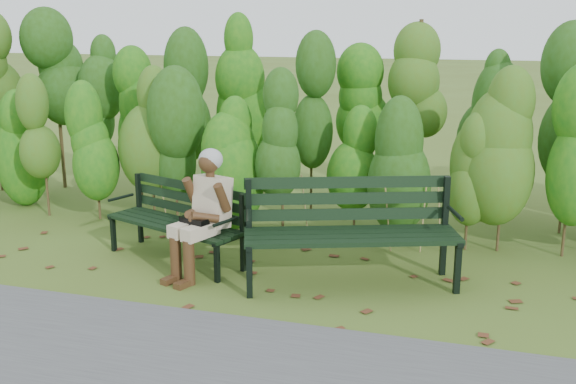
# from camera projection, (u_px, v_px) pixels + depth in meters

# --- Properties ---
(ground) EXTENTS (80.00, 80.00, 0.00)m
(ground) POSITION_uv_depth(u_px,v_px,m) (277.00, 277.00, 6.38)
(ground) COLOR #4A5C1F
(hedge_band) EXTENTS (11.04, 1.67, 2.42)m
(hedge_band) POSITION_uv_depth(u_px,v_px,m) (325.00, 119.00, 7.80)
(hedge_band) COLOR #47381E
(hedge_band) RESTS_ON ground
(leaf_litter) EXTENTS (5.49, 2.24, 0.01)m
(leaf_litter) POSITION_uv_depth(u_px,v_px,m) (293.00, 278.00, 6.36)
(leaf_litter) COLOR #5C311C
(leaf_litter) RESTS_ON ground
(bench_left) EXTENTS (1.62, 1.00, 0.77)m
(bench_left) POSITION_uv_depth(u_px,v_px,m) (180.00, 216.00, 6.78)
(bench_left) COLOR black
(bench_left) RESTS_ON ground
(bench_right) EXTENTS (2.02, 1.24, 0.96)m
(bench_right) POSITION_uv_depth(u_px,v_px,m) (350.00, 223.00, 6.14)
(bench_right) COLOR black
(bench_right) RESTS_ON ground
(seated_woman) EXTENTS (0.56, 0.77, 1.20)m
(seated_woman) POSITION_uv_depth(u_px,v_px,m) (203.00, 206.00, 6.32)
(seated_woman) COLOR beige
(seated_woman) RESTS_ON ground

